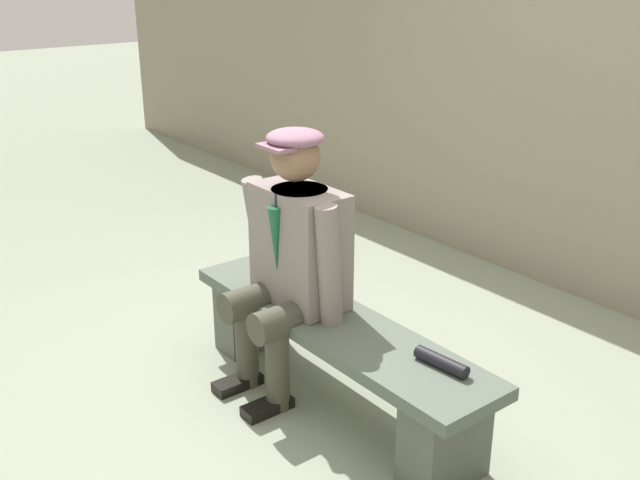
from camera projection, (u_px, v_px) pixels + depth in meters
name	position (u px, v px, depth m)	size (l,w,h in m)	color
ground_plane	(333.00, 402.00, 3.49)	(30.00, 30.00, 0.00)	gray
bench	(334.00, 348.00, 3.39)	(1.74, 0.40, 0.43)	#535E51
seated_man	(291.00, 254.00, 3.40)	(0.63, 0.54, 1.26)	gray
rolled_magazine	(441.00, 362.00, 2.93)	(0.05, 0.05, 0.24)	black
stadium_wall	(611.00, 112.00, 4.25)	(12.00, 0.24, 2.24)	gray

